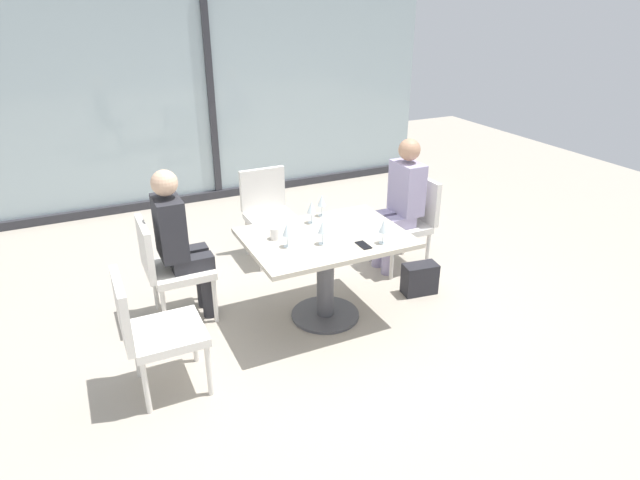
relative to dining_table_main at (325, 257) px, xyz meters
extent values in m
plane|color=#A89E8E|center=(0.00, 0.00, -0.55)|extent=(12.00, 12.00, 0.00)
cube|color=#A4B7BC|center=(0.00, 3.20, 0.80)|extent=(5.82, 0.03, 2.70)
cube|color=#2D2D33|center=(0.00, 3.17, 0.80)|extent=(0.08, 0.06, 2.70)
cube|color=#2D2D33|center=(0.00, 3.17, -0.50)|extent=(5.82, 0.10, 0.10)
cube|color=#BCB29E|center=(0.00, 0.00, 0.17)|extent=(1.23, 0.91, 0.04)
cylinder|color=#4C4C51|center=(0.00, 0.00, -0.20)|extent=(0.14, 0.14, 0.69)
cylinder|color=#4C4C51|center=(0.00, 0.00, -0.53)|extent=(0.56, 0.56, 0.02)
cube|color=silver|center=(1.03, 0.51, -0.13)|extent=(0.46, 0.46, 0.06)
cube|color=silver|center=(1.28, 0.51, 0.11)|extent=(0.05, 0.46, 0.42)
cylinder|color=silver|center=(0.83, 0.71, -0.35)|extent=(0.04, 0.04, 0.39)
cylinder|color=silver|center=(0.83, 0.31, -0.35)|extent=(0.04, 0.04, 0.39)
cylinder|color=silver|center=(1.23, 0.71, -0.35)|extent=(0.04, 0.04, 0.39)
cylinder|color=silver|center=(1.23, 0.31, -0.35)|extent=(0.04, 0.04, 0.39)
cube|color=silver|center=(-1.03, 0.51, -0.13)|extent=(0.46, 0.46, 0.06)
cube|color=silver|center=(-1.28, 0.51, 0.11)|extent=(0.05, 0.46, 0.42)
cylinder|color=silver|center=(-0.83, 0.31, -0.35)|extent=(0.04, 0.04, 0.39)
cylinder|color=silver|center=(-0.83, 0.71, -0.35)|extent=(0.04, 0.04, 0.39)
cylinder|color=silver|center=(-1.23, 0.31, -0.35)|extent=(0.04, 0.04, 0.39)
cylinder|color=silver|center=(-1.23, 0.71, -0.35)|extent=(0.04, 0.04, 0.39)
cube|color=silver|center=(0.00, 1.18, -0.13)|extent=(0.46, 0.46, 0.06)
cube|color=silver|center=(0.00, 1.43, 0.11)|extent=(0.46, 0.05, 0.42)
cylinder|color=silver|center=(-0.20, 0.98, -0.35)|extent=(0.04, 0.04, 0.39)
cylinder|color=silver|center=(0.20, 0.98, -0.35)|extent=(0.04, 0.04, 0.39)
cylinder|color=silver|center=(-0.20, 1.38, -0.35)|extent=(0.04, 0.04, 0.39)
cylinder|color=silver|center=(0.20, 1.38, -0.35)|extent=(0.04, 0.04, 0.39)
cube|color=silver|center=(-1.31, -0.34, -0.13)|extent=(0.46, 0.46, 0.06)
cube|color=silver|center=(-1.56, -0.34, 0.11)|extent=(0.05, 0.46, 0.42)
cylinder|color=silver|center=(-1.11, -0.54, -0.35)|extent=(0.04, 0.04, 0.39)
cylinder|color=silver|center=(-1.11, -0.14, -0.35)|extent=(0.04, 0.04, 0.39)
cylinder|color=silver|center=(-1.51, -0.54, -0.35)|extent=(0.04, 0.04, 0.39)
cylinder|color=silver|center=(-1.51, -0.14, -0.35)|extent=(0.04, 0.04, 0.39)
cylinder|color=#9E93B7|center=(0.86, 0.60, -0.32)|extent=(0.11, 0.11, 0.45)
cube|color=#9E93B7|center=(0.95, 0.60, -0.04)|extent=(0.32, 0.13, 0.11)
cylinder|color=#9E93B7|center=(0.86, 0.42, -0.32)|extent=(0.11, 0.11, 0.45)
cube|color=#9E93B7|center=(0.95, 0.42, -0.04)|extent=(0.32, 0.13, 0.11)
cube|color=#9E93B7|center=(1.08, 0.51, 0.25)|extent=(0.20, 0.34, 0.48)
sphere|color=tan|center=(1.08, 0.51, 0.61)|extent=(0.20, 0.20, 0.20)
cylinder|color=#28282D|center=(-0.86, 0.42, -0.32)|extent=(0.11, 0.11, 0.45)
cube|color=#28282D|center=(-0.95, 0.42, -0.04)|extent=(0.32, 0.13, 0.11)
cylinder|color=#28282D|center=(-0.86, 0.60, -0.32)|extent=(0.11, 0.11, 0.45)
cube|color=#28282D|center=(-0.95, 0.60, -0.04)|extent=(0.32, 0.13, 0.11)
cube|color=#28282D|center=(-1.08, 0.51, 0.25)|extent=(0.20, 0.34, 0.48)
sphere|color=#D8AD8C|center=(-1.08, 0.51, 0.61)|extent=(0.20, 0.20, 0.20)
cylinder|color=silver|center=(0.33, -0.31, 0.19)|extent=(0.06, 0.06, 0.00)
cylinder|color=silver|center=(0.33, -0.31, 0.23)|extent=(0.01, 0.01, 0.08)
cone|color=silver|center=(0.33, -0.31, 0.32)|extent=(0.07, 0.07, 0.09)
cylinder|color=silver|center=(0.01, 0.28, 0.19)|extent=(0.06, 0.06, 0.00)
cylinder|color=silver|center=(0.01, 0.28, 0.23)|extent=(0.01, 0.01, 0.08)
cone|color=silver|center=(0.01, 0.28, 0.32)|extent=(0.07, 0.07, 0.09)
cylinder|color=silver|center=(-0.34, -0.06, 0.19)|extent=(0.06, 0.06, 0.00)
cylinder|color=silver|center=(-0.34, -0.06, 0.23)|extent=(0.01, 0.01, 0.08)
cone|color=silver|center=(-0.34, -0.06, 0.32)|extent=(0.07, 0.07, 0.09)
cylinder|color=silver|center=(-0.09, -0.13, 0.19)|extent=(0.06, 0.06, 0.00)
cylinder|color=silver|center=(-0.09, -0.13, 0.23)|extent=(0.01, 0.01, 0.08)
cone|color=silver|center=(-0.09, -0.13, 0.32)|extent=(0.07, 0.07, 0.09)
cylinder|color=silver|center=(0.15, 0.38, 0.19)|extent=(0.06, 0.06, 0.00)
cylinder|color=silver|center=(0.15, 0.38, 0.23)|extent=(0.01, 0.01, 0.08)
cone|color=silver|center=(0.15, 0.38, 0.32)|extent=(0.07, 0.07, 0.09)
cylinder|color=white|center=(-0.37, 0.11, 0.23)|extent=(0.08, 0.08, 0.09)
cube|color=black|center=(0.17, -0.29, 0.19)|extent=(0.07, 0.14, 0.01)
cube|color=#232328|center=(0.92, -0.02, -0.41)|extent=(0.32, 0.20, 0.28)
camera|label=1|loc=(-1.69, -3.44, 1.90)|focal=30.41mm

